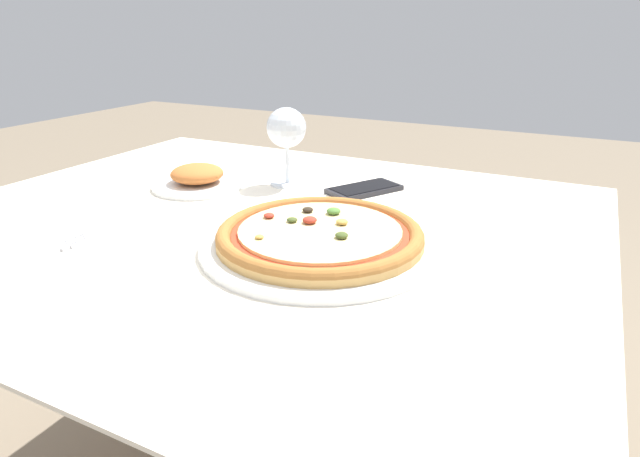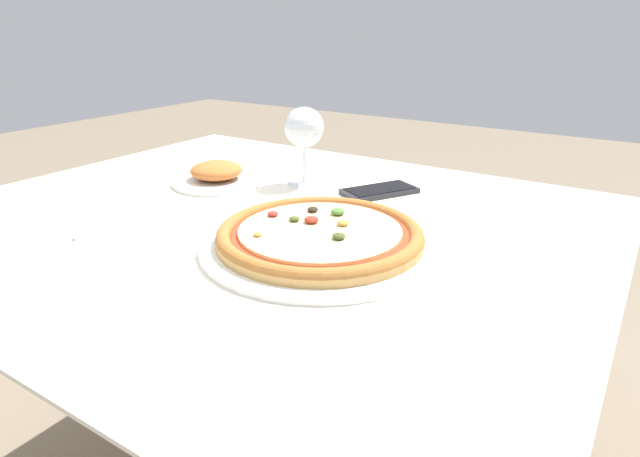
# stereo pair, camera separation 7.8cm
# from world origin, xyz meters

# --- Properties ---
(dining_table) EXTENTS (1.12, 0.95, 0.75)m
(dining_table) POSITION_xyz_m (0.00, 0.00, 0.65)
(dining_table) COLOR #997047
(dining_table) RESTS_ON ground_plane
(pizza_plate) EXTENTS (0.36, 0.36, 0.04)m
(pizza_plate) POSITION_xyz_m (0.16, -0.06, 0.76)
(pizza_plate) COLOR white
(pizza_plate) RESTS_ON dining_table
(fork) EXTENTS (0.03, 0.17, 0.00)m
(fork) POSITION_xyz_m (-0.18, -0.26, 0.75)
(fork) COLOR silver
(fork) RESTS_ON dining_table
(wine_glass_far_left) EXTENTS (0.08, 0.08, 0.16)m
(wine_glass_far_left) POSITION_xyz_m (-0.05, 0.20, 0.86)
(wine_glass_far_left) COLOR silver
(wine_glass_far_left) RESTS_ON dining_table
(cell_phone) EXTENTS (0.13, 0.16, 0.01)m
(cell_phone) POSITION_xyz_m (0.11, 0.23, 0.75)
(cell_phone) COLOR #232328
(cell_phone) RESTS_ON dining_table
(side_plate) EXTENTS (0.18, 0.18, 0.05)m
(side_plate) POSITION_xyz_m (-0.20, 0.11, 0.76)
(side_plate) COLOR white
(side_plate) RESTS_ON dining_table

